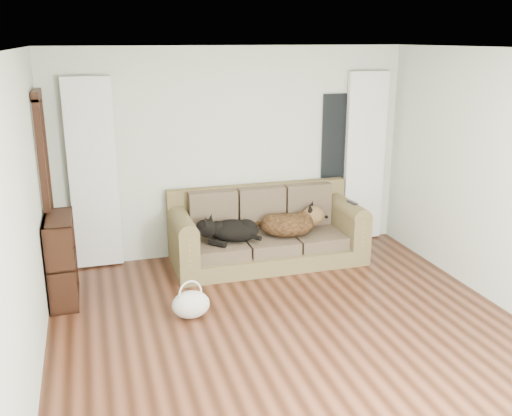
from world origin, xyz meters
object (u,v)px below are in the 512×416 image
object	(u,v)px
dog_black_lab	(231,230)
bookshelf	(62,256)
sofa	(268,228)
tote_bag	(191,303)
dog_shepherd	(290,224)

from	to	relation	value
dog_black_lab	bookshelf	distance (m)	1.94
sofa	dog_black_lab	size ratio (longest dim) A/B	3.87
dog_black_lab	bookshelf	bearing A→B (deg)	-147.77
tote_bag	sofa	bearing A→B (deg)	45.03
dog_shepherd	tote_bag	xyz separation A→B (m)	(-1.45, -1.13, -0.33)
tote_bag	dog_black_lab	bearing A→B (deg)	58.40
dog_black_lab	tote_bag	size ratio (longest dim) A/B	1.59
sofa	tote_bag	world-z (taller)	sofa
dog_shepherd	tote_bag	size ratio (longest dim) A/B	1.81
dog_black_lab	tote_bag	distance (m)	1.37
dog_black_lab	dog_shepherd	xyz separation A→B (m)	(0.75, -0.01, 0.01)
dog_shepherd	tote_bag	bearing A→B (deg)	49.88
dog_black_lab	tote_bag	bearing A→B (deg)	-99.92
sofa	tote_bag	distance (m)	1.70
dog_black_lab	dog_shepherd	bearing A→B (deg)	21.23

